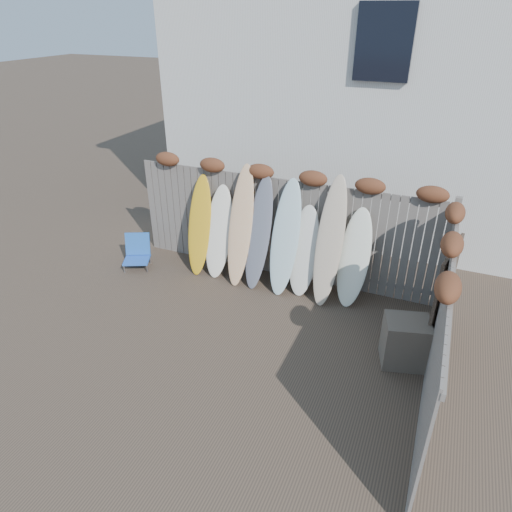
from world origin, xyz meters
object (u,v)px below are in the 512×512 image
at_px(wooden_crate, 405,342).
at_px(surfboard_0, 200,226).
at_px(beach_chair, 137,252).
at_px(lattice_panel, 442,299).

bearing_deg(wooden_crate, surfboard_0, 162.59).
bearing_deg(wooden_crate, beach_chair, 170.62).
distance_m(beach_chair, surfboard_0, 1.50).
xyz_separation_m(lattice_panel, surfboard_0, (-4.57, 0.73, 0.09)).
xyz_separation_m(beach_chair, surfboard_0, (1.28, 0.41, 0.65)).
distance_m(lattice_panel, surfboard_0, 4.62).
height_order(beach_chair, surfboard_0, surfboard_0).
relative_size(beach_chair, surfboard_0, 0.35).
relative_size(wooden_crate, surfboard_0, 0.37).
distance_m(beach_chair, lattice_panel, 5.88).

